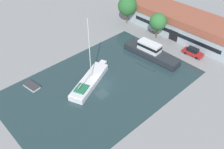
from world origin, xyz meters
The scene contains 9 objects.
ground_plane centered at (0.00, 0.00, 0.00)m, with size 440.00×440.00×0.00m, color gray.
water_canal centered at (0.00, 0.00, 0.00)m, with size 23.82×36.88×0.01m, color #23383D.
warehouse_building centered at (-0.57, 28.29, 2.84)m, with size 29.74×9.95×5.60m.
quay_tree_near_building centered at (-4.05, 21.79, 4.44)m, with size 4.20×4.20×6.54m.
quay_tree_by_water centered at (-14.61, 22.08, 4.99)m, with size 5.12×5.12×7.56m.
parked_car centered at (6.51, 21.75, 0.87)m, with size 4.70×1.94×1.76m.
sailboat_moored centered at (-1.85, -1.45, 0.68)m, with size 7.32×12.42×13.64m.
motor_cruiser centered at (0.22, 14.39, 1.22)m, with size 13.74×4.25×3.40m.
small_dinghy centered at (-8.77, -10.36, 0.26)m, with size 3.59×2.22×0.51m.
Camera 1 is at (28.19, -23.67, 32.32)m, focal length 40.00 mm.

